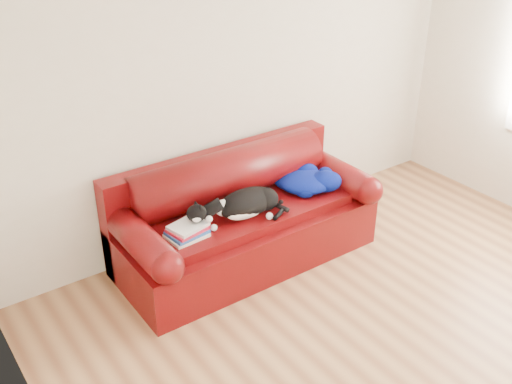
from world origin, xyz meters
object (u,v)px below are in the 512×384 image
book_stack (187,231)px  blanket (307,180)px  sofa_base (246,234)px  cat (246,204)px

book_stack → blanket: 1.20m
sofa_base → book_stack: 0.69m
sofa_base → book_stack: (-0.60, -0.13, 0.31)m
blanket → sofa_base: bearing=175.7°
cat → sofa_base: bearing=75.8°
cat → blanket: cat is taller
cat → book_stack: bearing=-161.9°
book_stack → cat: 0.53m
book_stack → cat: (0.53, 0.01, 0.05)m
cat → blanket: bearing=23.9°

